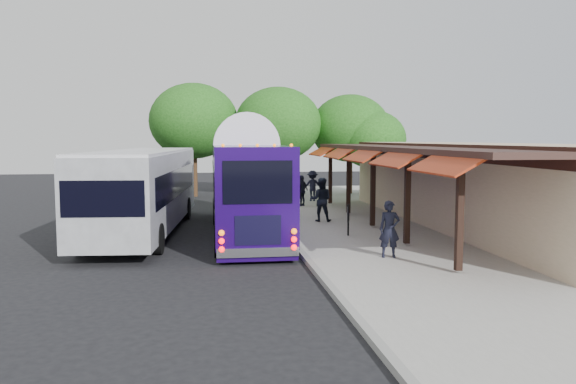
{
  "coord_description": "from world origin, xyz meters",
  "views": [
    {
      "loc": [
        -2.99,
        -18.21,
        3.81
      ],
      "look_at": [
        0.05,
        2.6,
        1.8
      ],
      "focal_mm": 35.0,
      "sensor_mm": 36.0,
      "label": 1
    }
  ],
  "objects_px": {
    "coach_bus": "(245,183)",
    "city_bus": "(144,187)",
    "ped_c": "(302,191)",
    "sign_board": "(348,214)",
    "ped_b": "(321,200)",
    "ped_a": "(390,229)",
    "ped_d": "(312,186)"
  },
  "relations": [
    {
      "from": "coach_bus",
      "to": "ped_d",
      "type": "relative_size",
      "value": 6.71
    },
    {
      "from": "ped_b",
      "to": "ped_c",
      "type": "height_order",
      "value": "ped_b"
    },
    {
      "from": "city_bus",
      "to": "ped_c",
      "type": "distance_m",
      "value": 10.28
    },
    {
      "from": "ped_a",
      "to": "ped_d",
      "type": "bearing_deg",
      "value": 97.55
    },
    {
      "from": "city_bus",
      "to": "ped_a",
      "type": "height_order",
      "value": "city_bus"
    },
    {
      "from": "ped_b",
      "to": "ped_d",
      "type": "bearing_deg",
      "value": -80.31
    },
    {
      "from": "coach_bus",
      "to": "city_bus",
      "type": "distance_m",
      "value": 4.1
    },
    {
      "from": "coach_bus",
      "to": "ped_d",
      "type": "xyz_separation_m",
      "value": [
        4.61,
        9.83,
        -1.01
      ]
    },
    {
      "from": "ped_b",
      "to": "ped_c",
      "type": "distance_m",
      "value": 5.74
    },
    {
      "from": "coach_bus",
      "to": "city_bus",
      "type": "relative_size",
      "value": 0.95
    },
    {
      "from": "ped_a",
      "to": "ped_c",
      "type": "relative_size",
      "value": 1.05
    },
    {
      "from": "coach_bus",
      "to": "ped_d",
      "type": "distance_m",
      "value": 10.91
    },
    {
      "from": "coach_bus",
      "to": "ped_b",
      "type": "relative_size",
      "value": 6.2
    },
    {
      "from": "ped_a",
      "to": "sign_board",
      "type": "xyz_separation_m",
      "value": [
        -0.28,
        3.99,
        -0.08
      ]
    },
    {
      "from": "coach_bus",
      "to": "sign_board",
      "type": "xyz_separation_m",
      "value": [
        3.74,
        -1.95,
        -1.1
      ]
    },
    {
      "from": "ped_d",
      "to": "coach_bus",
      "type": "bearing_deg",
      "value": 66.27
    },
    {
      "from": "ped_c",
      "to": "coach_bus",
      "type": "bearing_deg",
      "value": 20.68
    },
    {
      "from": "coach_bus",
      "to": "city_bus",
      "type": "bearing_deg",
      "value": 170.82
    },
    {
      "from": "ped_c",
      "to": "sign_board",
      "type": "height_order",
      "value": "ped_c"
    },
    {
      "from": "coach_bus",
      "to": "ped_b",
      "type": "bearing_deg",
      "value": 27.68
    },
    {
      "from": "coach_bus",
      "to": "ped_b",
      "type": "xyz_separation_m",
      "value": [
        3.47,
        1.79,
        -0.93
      ]
    },
    {
      "from": "ped_c",
      "to": "ped_d",
      "type": "relative_size",
      "value": 0.94
    },
    {
      "from": "ped_b",
      "to": "city_bus",
      "type": "bearing_deg",
      "value": 26.17
    },
    {
      "from": "sign_board",
      "to": "ped_c",
      "type": "bearing_deg",
      "value": 110.04
    },
    {
      "from": "city_bus",
      "to": "ped_c",
      "type": "bearing_deg",
      "value": 46.57
    },
    {
      "from": "ped_a",
      "to": "sign_board",
      "type": "distance_m",
      "value": 4.0
    },
    {
      "from": "sign_board",
      "to": "ped_a",
      "type": "bearing_deg",
      "value": -66.9
    },
    {
      "from": "ped_a",
      "to": "ped_c",
      "type": "bearing_deg",
      "value": 101.55
    },
    {
      "from": "city_bus",
      "to": "ped_a",
      "type": "relative_size",
      "value": 7.18
    },
    {
      "from": "ped_b",
      "to": "ped_c",
      "type": "xyz_separation_m",
      "value": [
        0.12,
        5.74,
        -0.13
      ]
    },
    {
      "from": "ped_a",
      "to": "ped_c",
      "type": "xyz_separation_m",
      "value": [
        -0.43,
        13.47,
        -0.04
      ]
    },
    {
      "from": "ped_d",
      "to": "sign_board",
      "type": "height_order",
      "value": "ped_d"
    }
  ]
}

